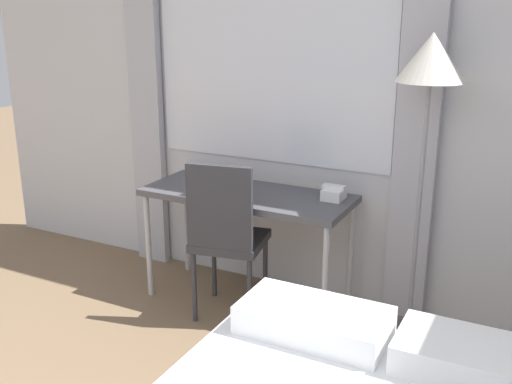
% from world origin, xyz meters
% --- Properties ---
extents(wall_back_with_window, '(5.36, 0.13, 2.70)m').
position_xyz_m(wall_back_with_window, '(-0.05, 2.91, 1.35)').
color(wall_back_with_window, silver).
rests_on(wall_back_with_window, ground_plane).
extents(desk, '(1.28, 0.52, 0.72)m').
position_xyz_m(desk, '(-0.37, 2.57, 0.66)').
color(desk, '#4C4C51').
rests_on(desk, ground_plane).
extents(desk_chair, '(0.47, 0.47, 0.98)m').
position_xyz_m(desk_chair, '(-0.38, 2.32, 0.55)').
color(desk_chair, '#333338').
rests_on(desk_chair, ground_plane).
extents(standing_lamp, '(0.35, 0.35, 1.68)m').
position_xyz_m(standing_lamp, '(0.65, 2.61, 1.44)').
color(standing_lamp, '#4C4C51').
rests_on(standing_lamp, ground_plane).
extents(telephone, '(0.13, 0.14, 0.09)m').
position_xyz_m(telephone, '(0.14, 2.68, 0.76)').
color(telephone, white).
rests_on(telephone, desk).
extents(book, '(0.24, 0.17, 0.02)m').
position_xyz_m(book, '(-0.54, 2.63, 0.74)').
color(book, maroon).
rests_on(book, desk).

